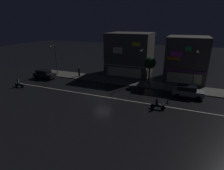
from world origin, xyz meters
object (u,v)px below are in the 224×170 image
(streetlamp_mid, at_px, (142,63))
(traffic_cone, at_px, (104,83))
(motorcycle_lead, at_px, (19,83))
(parked_car_near_kerb, at_px, (188,91))
(pedestrian_on_sidewalk, at_px, (79,72))
(motorcycle_following, at_px, (157,104))
(streetlamp_east, at_px, (195,67))
(streetlamp_west, at_px, (55,57))
(parked_car_trailing, at_px, (44,74))

(streetlamp_mid, distance_m, traffic_cone, 7.47)
(streetlamp_mid, xyz_separation_m, traffic_cone, (-6.15, -2.33, -3.53))
(motorcycle_lead, bearing_deg, streetlamp_mid, -162.57)
(streetlamp_mid, relative_size, parked_car_near_kerb, 1.42)
(pedestrian_on_sidewalk, height_order, traffic_cone, pedestrian_on_sidewalk)
(motorcycle_following, bearing_deg, streetlamp_east, -116.89)
(streetlamp_west, relative_size, traffic_cone, 11.02)
(pedestrian_on_sidewalk, relative_size, motorcycle_lead, 0.99)
(motorcycle_following, bearing_deg, parked_car_trailing, -15.32)
(streetlamp_east, distance_m, pedestrian_on_sidewalk, 21.31)
(streetlamp_mid, height_order, parked_car_near_kerb, streetlamp_mid)
(streetlamp_east, height_order, motorcycle_following, streetlamp_east)
(pedestrian_on_sidewalk, relative_size, traffic_cone, 3.42)
(traffic_cone, bearing_deg, pedestrian_on_sidewalk, 159.96)
(streetlamp_mid, bearing_deg, traffic_cone, -159.25)
(streetlamp_west, xyz_separation_m, pedestrian_on_sidewalk, (5.15, 0.58, -2.77))
(streetlamp_west, xyz_separation_m, motorcycle_following, (22.11, -8.29, -3.15))
(motorcycle_following, height_order, traffic_cone, motorcycle_following)
(traffic_cone, bearing_deg, streetlamp_mid, 20.75)
(streetlamp_mid, bearing_deg, motorcycle_lead, -154.13)
(parked_car_near_kerb, bearing_deg, traffic_cone, -2.93)
(parked_car_near_kerb, height_order, motorcycle_lead, parked_car_near_kerb)
(traffic_cone, bearing_deg, parked_car_trailing, -174.67)
(parked_car_near_kerb, relative_size, traffic_cone, 7.82)
(streetlamp_mid, distance_m, pedestrian_on_sidewalk, 13.00)
(parked_car_near_kerb, bearing_deg, streetlamp_east, -101.59)
(parked_car_trailing, bearing_deg, motorcycle_lead, 85.02)
(streetlamp_east, bearing_deg, parked_car_trailing, -172.30)
(streetlamp_mid, height_order, streetlamp_east, streetlamp_east)
(streetlamp_east, height_order, parked_car_trailing, streetlamp_east)
(parked_car_trailing, bearing_deg, traffic_cone, -174.67)
(parked_car_trailing, height_order, traffic_cone, parked_car_trailing)
(streetlamp_west, bearing_deg, pedestrian_on_sidewalk, 6.41)
(streetlamp_west, relative_size, streetlamp_east, 0.95)
(streetlamp_west, relative_size, parked_car_trailing, 1.41)
(streetlamp_east, height_order, parked_car_near_kerb, streetlamp_east)
(streetlamp_west, height_order, parked_car_near_kerb, streetlamp_west)
(streetlamp_mid, xyz_separation_m, parked_car_trailing, (-18.43, -3.48, -2.94))
(pedestrian_on_sidewalk, xyz_separation_m, motorcycle_lead, (-6.23, -9.24, -0.38))
(streetlamp_east, relative_size, motorcycle_following, 3.36)
(streetlamp_west, height_order, streetlamp_mid, streetlamp_mid)
(parked_car_trailing, relative_size, motorcycle_lead, 2.26)
(streetlamp_mid, height_order, motorcycle_lead, streetlamp_mid)
(streetlamp_east, height_order, pedestrian_on_sidewalk, streetlamp_east)
(streetlamp_west, distance_m, pedestrian_on_sidewalk, 5.87)
(parked_car_trailing, relative_size, traffic_cone, 7.82)
(streetlamp_west, bearing_deg, motorcycle_following, -20.56)
(streetlamp_east, distance_m, motorcycle_lead, 29.08)
(parked_car_trailing, height_order, motorcycle_lead, parked_car_trailing)
(pedestrian_on_sidewalk, xyz_separation_m, parked_car_near_kerb, (20.45, -3.10, -0.15))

